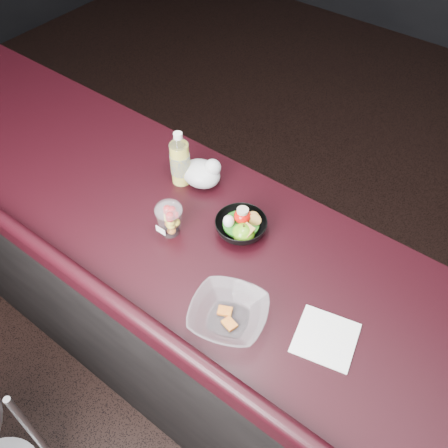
{
  "coord_description": "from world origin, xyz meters",
  "views": [
    {
      "loc": [
        0.65,
        -0.49,
        2.23
      ],
      "look_at": [
        0.03,
        0.32,
        1.1
      ],
      "focal_mm": 40.0,
      "sensor_mm": 36.0,
      "label": 1
    }
  ],
  "objects_px": {
    "snack_bowl": "(241,225)",
    "takeout_bowl": "(228,314)",
    "fruit_cup": "(169,218)",
    "green_apple": "(243,233)",
    "lemonade_bottle": "(180,162)"
  },
  "relations": [
    {
      "from": "lemonade_bottle",
      "to": "fruit_cup",
      "type": "height_order",
      "value": "lemonade_bottle"
    },
    {
      "from": "takeout_bowl",
      "to": "green_apple",
      "type": "bearing_deg",
      "value": 117.9
    },
    {
      "from": "fruit_cup",
      "to": "green_apple",
      "type": "relative_size",
      "value": 1.67
    },
    {
      "from": "green_apple",
      "to": "takeout_bowl",
      "type": "xyz_separation_m",
      "value": [
        0.14,
        -0.26,
        -0.01
      ]
    },
    {
      "from": "lemonade_bottle",
      "to": "takeout_bowl",
      "type": "bearing_deg",
      "value": -36.59
    },
    {
      "from": "lemonade_bottle",
      "to": "green_apple",
      "type": "bearing_deg",
      "value": -15.41
    },
    {
      "from": "snack_bowl",
      "to": "takeout_bowl",
      "type": "xyz_separation_m",
      "value": [
        0.17,
        -0.28,
        -0.0
      ]
    },
    {
      "from": "lemonade_bottle",
      "to": "takeout_bowl",
      "type": "height_order",
      "value": "lemonade_bottle"
    },
    {
      "from": "fruit_cup",
      "to": "lemonade_bottle",
      "type": "bearing_deg",
      "value": 122.45
    },
    {
      "from": "lemonade_bottle",
      "to": "takeout_bowl",
      "type": "distance_m",
      "value": 0.59
    },
    {
      "from": "green_apple",
      "to": "fruit_cup",
      "type": "bearing_deg",
      "value": -151.83
    },
    {
      "from": "snack_bowl",
      "to": "takeout_bowl",
      "type": "relative_size",
      "value": 0.8
    },
    {
      "from": "green_apple",
      "to": "takeout_bowl",
      "type": "distance_m",
      "value": 0.29
    },
    {
      "from": "fruit_cup",
      "to": "green_apple",
      "type": "height_order",
      "value": "fruit_cup"
    },
    {
      "from": "fruit_cup",
      "to": "takeout_bowl",
      "type": "height_order",
      "value": "fruit_cup"
    }
  ]
}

